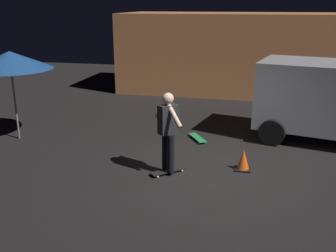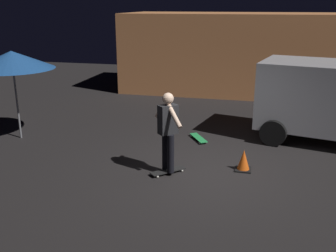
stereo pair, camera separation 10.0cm
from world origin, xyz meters
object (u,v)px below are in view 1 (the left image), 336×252
Objects in this scene: traffic_cone at (243,161)px; patio_umbrella at (10,60)px; skater at (168,127)px; skateboard_spare at (197,138)px; skateboard_ridden at (168,171)px.

patio_umbrella is at bearing 172.66° from traffic_cone.
patio_umbrella reaches higher than skater.
skater reaches higher than skateboard_spare.
skateboard_spare is at bearing 11.39° from patio_umbrella.
skateboard_ridden is at bearing -97.36° from skateboard_spare.
skater is (0.00, -0.00, 0.98)m from skateboard_ridden.
traffic_cone is (1.54, 0.54, 0.16)m from skateboard_ridden.
traffic_cone is at bearing 19.39° from skater.
skateboard_spare is 0.46× the size of skater.
skateboard_spare is 1.67× the size of traffic_cone.
skateboard_ridden is (4.35, -1.30, -2.02)m from patio_umbrella.
skater is 1.83m from traffic_cone.
patio_umbrella reaches higher than traffic_cone.
skateboard_spare is (0.29, 2.23, 0.00)m from skateboard_ridden.
traffic_cone is at bearing 19.39° from skateboard_ridden.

